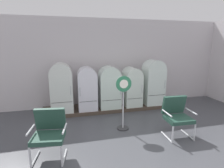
# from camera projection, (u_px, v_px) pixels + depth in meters

# --- Properties ---
(ground) EXTENTS (12.00, 10.00, 0.05)m
(ground) POSITION_uv_depth(u_px,v_px,m) (144.00, 161.00, 3.64)
(ground) COLOR #414348
(back_wall) EXTENTS (11.76, 0.12, 3.19)m
(back_wall) POSITION_uv_depth(u_px,v_px,m) (105.00, 63.00, 6.76)
(back_wall) COLOR silver
(back_wall) RESTS_ON ground
(display_plinth) EXTENTS (4.62, 0.95, 0.11)m
(display_plinth) POSITION_uv_depth(u_px,v_px,m) (110.00, 107.00, 6.49)
(display_plinth) COLOR #46392E
(display_plinth) RESTS_ON ground
(refrigerator_0) EXTENTS (0.69, 0.69, 1.59)m
(refrigerator_0) POSITION_uv_depth(u_px,v_px,m) (61.00, 86.00, 5.82)
(refrigerator_0) COLOR silver
(refrigerator_0) RESTS_ON display_plinth
(refrigerator_1) EXTENTS (0.62, 0.61, 1.44)m
(refrigerator_1) POSITION_uv_depth(u_px,v_px,m) (87.00, 87.00, 5.99)
(refrigerator_1) COLOR white
(refrigerator_1) RESTS_ON display_plinth
(refrigerator_2) EXTENTS (0.71, 0.63, 1.44)m
(refrigerator_2) POSITION_uv_depth(u_px,v_px,m) (109.00, 86.00, 6.19)
(refrigerator_2) COLOR silver
(refrigerator_2) RESTS_ON display_plinth
(refrigerator_3) EXTENTS (0.59, 0.71, 1.37)m
(refrigerator_3) POSITION_uv_depth(u_px,v_px,m) (132.00, 86.00, 6.42)
(refrigerator_3) COLOR silver
(refrigerator_3) RESTS_ON display_plinth
(refrigerator_4) EXTENTS (0.70, 0.64, 1.62)m
(refrigerator_4) POSITION_uv_depth(u_px,v_px,m) (153.00, 81.00, 6.56)
(refrigerator_4) COLOR silver
(refrigerator_4) RESTS_ON display_plinth
(armchair_left) EXTENTS (0.74, 0.71, 1.00)m
(armchair_left) POSITION_uv_depth(u_px,v_px,m) (49.00, 131.00, 3.63)
(armchair_left) COLOR silver
(armchair_left) RESTS_ON ground
(armchair_right) EXTENTS (0.70, 0.65, 1.00)m
(armchair_right) POSITION_uv_depth(u_px,v_px,m) (177.00, 114.00, 4.51)
(armchair_right) COLOR silver
(armchair_right) RESTS_ON ground
(sign_stand) EXTENTS (0.42, 0.32, 1.48)m
(sign_stand) POSITION_uv_depth(u_px,v_px,m) (123.00, 105.00, 4.82)
(sign_stand) COLOR #2D2D30
(sign_stand) RESTS_ON ground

